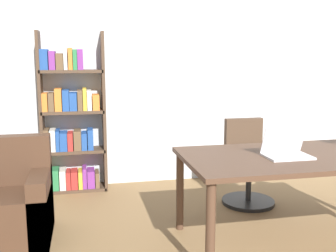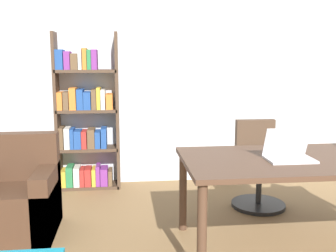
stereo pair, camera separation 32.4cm
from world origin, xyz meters
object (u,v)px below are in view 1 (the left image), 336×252
Objects in this scene: desk at (294,164)px; bookshelf at (71,122)px; laptop at (286,150)px; armchair at (8,206)px; office_chair at (247,168)px.

bookshelf reaches higher than desk.
bookshelf is at bearing 133.88° from laptop.
armchair reaches higher than desk.
bookshelf is at bearing 156.92° from office_chair.
office_chair is (0.12, 1.04, -0.44)m from laptop.
desk is at bearing -13.11° from armchair.
office_chair is at bearing 10.18° from armchair.
laptop is 1.14m from office_chair.
armchair is at bearing 165.21° from laptop.
desk is at bearing -90.59° from office_chair.
bookshelf is (-1.78, 1.85, 0.00)m from laptop.
laptop reaches higher than desk.
bookshelf reaches higher than office_chair.
bookshelf reaches higher than laptop.
office_chair reaches higher than armchair.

